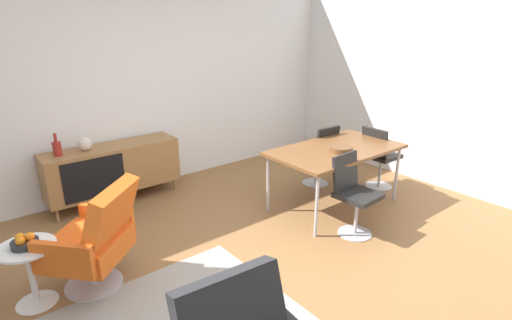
{
  "coord_description": "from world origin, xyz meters",
  "views": [
    {
      "loc": [
        -2.02,
        -2.45,
        2.17
      ],
      "look_at": [
        0.15,
        0.26,
        0.96
      ],
      "focal_mm": 28.18,
      "sensor_mm": 36.0,
      "label": 1
    }
  ],
  "objects_px": {
    "sideboard": "(113,168)",
    "lounge_chair_red": "(95,238)",
    "vase_cobalt": "(85,144)",
    "wooden_bowl_on_table": "(341,149)",
    "side_table_round": "(30,268)",
    "dining_chair_back_right": "(320,153)",
    "dining_chair_far_end": "(379,155)",
    "vase_sculptural_dark": "(57,148)",
    "dining_table": "(336,152)",
    "dining_chair_front_left": "(353,192)",
    "fruit_bowl": "(24,242)"
  },
  "relations": [
    {
      "from": "vase_cobalt",
      "to": "wooden_bowl_on_table",
      "type": "xyz_separation_m",
      "value": [
        2.26,
        -1.94,
        -0.03
      ]
    },
    {
      "from": "sideboard",
      "to": "fruit_bowl",
      "type": "distance_m",
      "value": 1.96
    },
    {
      "from": "dining_table",
      "to": "side_table_round",
      "type": "distance_m",
      "value": 3.29
    },
    {
      "from": "vase_cobalt",
      "to": "dining_chair_far_end",
      "type": "height_order",
      "value": "vase_cobalt"
    },
    {
      "from": "dining_chair_back_right",
      "to": "dining_chair_front_left",
      "type": "bearing_deg",
      "value": -122.08
    },
    {
      "from": "wooden_bowl_on_table",
      "to": "fruit_bowl",
      "type": "relative_size",
      "value": 1.3
    },
    {
      "from": "vase_sculptural_dark",
      "to": "side_table_round",
      "type": "distance_m",
      "value": 1.73
    },
    {
      "from": "dining_chair_back_right",
      "to": "fruit_bowl",
      "type": "bearing_deg",
      "value": -175.79
    },
    {
      "from": "dining_chair_front_left",
      "to": "fruit_bowl",
      "type": "relative_size",
      "value": 4.28
    },
    {
      "from": "dining_chair_far_end",
      "to": "fruit_bowl",
      "type": "xyz_separation_m",
      "value": [
        -4.15,
        0.29,
        0.09
      ]
    },
    {
      "from": "sideboard",
      "to": "dining_chair_back_right",
      "type": "xyz_separation_m",
      "value": [
        2.38,
        -1.26,
        0.03
      ]
    },
    {
      "from": "dining_chair_front_left",
      "to": "vase_sculptural_dark",
      "type": "bearing_deg",
      "value": 133.59
    },
    {
      "from": "side_table_round",
      "to": "fruit_bowl",
      "type": "relative_size",
      "value": 2.6
    },
    {
      "from": "vase_cobalt",
      "to": "dining_chair_back_right",
      "type": "xyz_separation_m",
      "value": [
        2.66,
        -1.26,
        -0.33
      ]
    },
    {
      "from": "vase_cobalt",
      "to": "dining_table",
      "type": "relative_size",
      "value": 0.1
    },
    {
      "from": "dining_table",
      "to": "dining_chair_far_end",
      "type": "bearing_deg",
      "value": 0.11
    },
    {
      "from": "vase_cobalt",
      "to": "wooden_bowl_on_table",
      "type": "distance_m",
      "value": 2.98
    },
    {
      "from": "wooden_bowl_on_table",
      "to": "vase_cobalt",
      "type": "bearing_deg",
      "value": 139.45
    },
    {
      "from": "wooden_bowl_on_table",
      "to": "dining_chair_front_left",
      "type": "bearing_deg",
      "value": -124.11
    },
    {
      "from": "side_table_round",
      "to": "dining_chair_far_end",
      "type": "bearing_deg",
      "value": -4.01
    },
    {
      "from": "dining_table",
      "to": "dining_chair_front_left",
      "type": "xyz_separation_m",
      "value": [
        -0.35,
        -0.56,
        -0.23
      ]
    },
    {
      "from": "vase_sculptural_dark",
      "to": "dining_table",
      "type": "xyz_separation_m",
      "value": [
        2.62,
        -1.82,
        -0.11
      ]
    },
    {
      "from": "dining_chair_front_left",
      "to": "fruit_bowl",
      "type": "height_order",
      "value": "dining_chair_front_left"
    },
    {
      "from": "vase_cobalt",
      "to": "side_table_round",
      "type": "distance_m",
      "value": 1.86
    },
    {
      "from": "dining_chair_far_end",
      "to": "lounge_chair_red",
      "type": "bearing_deg",
      "value": 177.16
    },
    {
      "from": "side_table_round",
      "to": "sideboard",
      "type": "bearing_deg",
      "value": 51.14
    },
    {
      "from": "vase_sculptural_dark",
      "to": "dining_chair_front_left",
      "type": "relative_size",
      "value": 0.31
    },
    {
      "from": "dining_table",
      "to": "dining_chair_back_right",
      "type": "xyz_separation_m",
      "value": [
        0.35,
        0.56,
        -0.23
      ]
    },
    {
      "from": "vase_sculptural_dark",
      "to": "dining_chair_front_left",
      "type": "distance_m",
      "value": 3.3
    },
    {
      "from": "dining_chair_far_end",
      "to": "lounge_chair_red",
      "type": "xyz_separation_m",
      "value": [
        -3.67,
        0.18,
        -0.0
      ]
    },
    {
      "from": "vase_cobalt",
      "to": "dining_chair_front_left",
      "type": "xyz_separation_m",
      "value": [
        1.96,
        -2.38,
        -0.33
      ]
    },
    {
      "from": "lounge_chair_red",
      "to": "fruit_bowl",
      "type": "distance_m",
      "value": 0.5
    },
    {
      "from": "vase_cobalt",
      "to": "vase_sculptural_dark",
      "type": "xyz_separation_m",
      "value": [
        -0.3,
        0.0,
        0.01
      ]
    },
    {
      "from": "sideboard",
      "to": "lounge_chair_red",
      "type": "xyz_separation_m",
      "value": [
        -0.75,
        -1.64,
        0.03
      ]
    },
    {
      "from": "dining_chair_front_left",
      "to": "fruit_bowl",
      "type": "distance_m",
      "value": 3.03
    },
    {
      "from": "side_table_round",
      "to": "fruit_bowl",
      "type": "xyz_separation_m",
      "value": [
        -0.0,
        0.0,
        0.24
      ]
    },
    {
      "from": "vase_cobalt",
      "to": "wooden_bowl_on_table",
      "type": "height_order",
      "value": "vase_cobalt"
    },
    {
      "from": "dining_chair_front_left",
      "to": "dining_chair_back_right",
      "type": "relative_size",
      "value": 1.0
    },
    {
      "from": "dining_chair_far_end",
      "to": "wooden_bowl_on_table",
      "type": "bearing_deg",
      "value": -172.9
    },
    {
      "from": "side_table_round",
      "to": "dining_chair_back_right",
      "type": "bearing_deg",
      "value": 4.23
    },
    {
      "from": "dining_table",
      "to": "dining_chair_far_end",
      "type": "relative_size",
      "value": 1.87
    },
    {
      "from": "side_table_round",
      "to": "dining_chair_front_left",
      "type": "bearing_deg",
      "value": -16.33
    },
    {
      "from": "wooden_bowl_on_table",
      "to": "fruit_bowl",
      "type": "distance_m",
      "value": 3.24
    },
    {
      "from": "dining_chair_front_left",
      "to": "dining_chair_far_end",
      "type": "height_order",
      "value": "same"
    },
    {
      "from": "sideboard",
      "to": "vase_cobalt",
      "type": "xyz_separation_m",
      "value": [
        -0.29,
        0.0,
        0.36
      ]
    },
    {
      "from": "sideboard",
      "to": "fruit_bowl",
      "type": "bearing_deg",
      "value": -128.9
    },
    {
      "from": "dining_chair_far_end",
      "to": "vase_sculptural_dark",
      "type": "bearing_deg",
      "value": 152.58
    },
    {
      "from": "vase_cobalt",
      "to": "side_table_round",
      "type": "height_order",
      "value": "vase_cobalt"
    },
    {
      "from": "vase_cobalt",
      "to": "dining_table",
      "type": "distance_m",
      "value": 2.95
    },
    {
      "from": "dining_chair_front_left",
      "to": "side_table_round",
      "type": "relative_size",
      "value": 1.65
    }
  ]
}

